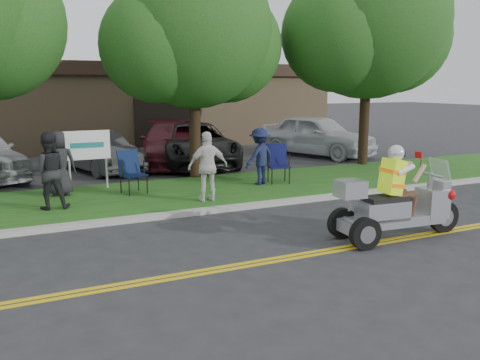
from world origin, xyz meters
name	(u,v)px	position (x,y,z in m)	size (l,w,h in m)	color
ground	(305,245)	(0.00, 0.00, 0.00)	(120.00, 120.00, 0.00)	#28282B
centerline_near	(322,254)	(0.00, -0.58, 0.01)	(60.00, 0.10, 0.01)	gold
centerline_far	(317,251)	(0.00, -0.42, 0.01)	(60.00, 0.10, 0.01)	gold
curb	(237,207)	(0.00, 3.05, 0.06)	(60.00, 0.25, 0.12)	#A8A89E
grass_verge	(204,191)	(0.00, 5.20, 0.06)	(60.00, 4.00, 0.10)	#165215
commercial_building	(143,103)	(2.00, 18.98, 2.01)	(18.00, 8.20, 4.00)	#9E7F5B
tree_mid	(195,37)	(0.55, 7.23, 4.43)	(5.88, 4.80, 7.05)	#332114
tree_right	(369,26)	(7.06, 7.03, 5.03)	(6.86, 5.60, 8.07)	#332114
business_sign	(87,148)	(-2.90, 6.60, 1.26)	(1.25, 0.06, 1.75)	silver
trike_scooter	(395,206)	(1.80, -0.40, 0.65)	(2.86, 0.99, 1.87)	black
lawn_chair_a	(131,169)	(-1.93, 5.65, 0.76)	(0.74, 0.76, 1.16)	black
lawn_chair_b	(278,161)	(2.40, 5.26, 0.75)	(0.75, 0.77, 1.15)	black
spectator_adult_mid	(49,171)	(-4.10, 4.68, 1.01)	(0.88, 0.69, 1.81)	black
spectator_adult_right	(208,166)	(-0.42, 3.84, 0.98)	(1.03, 0.43, 1.75)	silver
spectator_chair_a	(260,156)	(1.76, 5.20, 0.93)	(1.06, 0.61, 1.65)	#161C3F
spectator_chair_b	(59,163)	(-3.71, 6.10, 0.96)	(0.84, 0.55, 1.72)	black
parked_car_left	(98,152)	(-2.00, 10.07, 0.69)	(1.47, 4.21, 1.39)	#303033
parked_car_mid	(195,145)	(1.50, 9.91, 0.79)	(2.63, 5.70, 1.58)	black
parked_car_right	(171,143)	(0.80, 10.67, 0.79)	(2.21, 5.44, 1.58)	#471019
parked_car_far_right	(317,135)	(7.13, 10.21, 0.88)	(2.07, 5.14, 1.75)	silver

